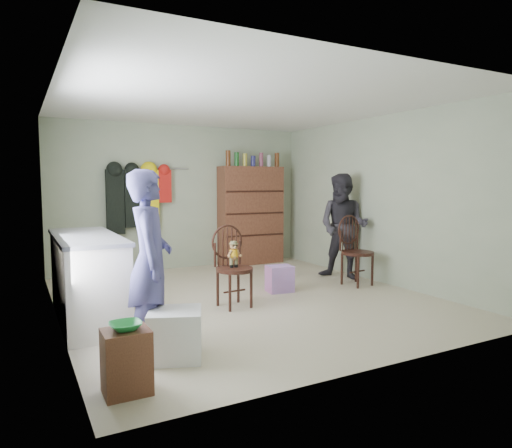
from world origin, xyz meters
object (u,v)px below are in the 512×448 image
counter (87,277)px  dresser (251,215)px  chair_far (355,247)px  chair_front (232,262)px

counter → dresser: (3.20, 2.30, 0.44)m
counter → chair_far: 3.74m
chair_far → dresser: bearing=95.9°
counter → chair_front: chair_front is taller
counter → chair_far: size_ratio=1.81×
chair_far → dresser: (-0.54, 2.30, 0.36)m
chair_front → chair_far: bearing=1.5°
chair_front → counter: bearing=166.8°
chair_front → chair_far: size_ratio=0.96×
chair_front → chair_far: (2.10, 0.24, 0.00)m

